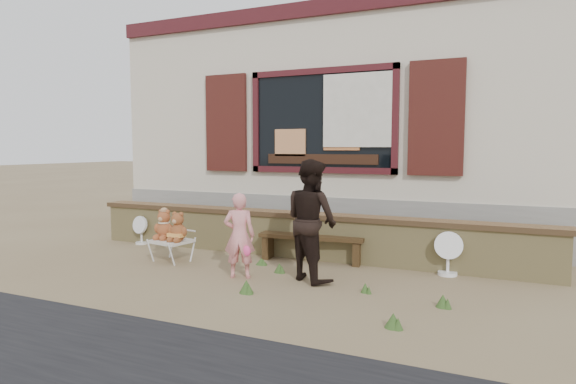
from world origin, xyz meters
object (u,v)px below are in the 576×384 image
at_px(bench, 312,242).
at_px(teddy_bear_right, 178,226).
at_px(adult, 311,220).
at_px(child, 239,235).
at_px(folding_chair, 172,242).
at_px(teddy_bear_left, 164,224).

xyz_separation_m(bench, teddy_bear_right, (-1.68, -0.84, 0.24)).
relative_size(bench, adult, 1.04).
bearing_deg(child, folding_chair, -35.18).
bearing_deg(folding_chair, adult, 8.24).
bearing_deg(teddy_bear_left, bench, 32.31).
relative_size(teddy_bear_left, child, 0.41).
distance_m(folding_chair, adult, 2.20).
relative_size(teddy_bear_left, adult, 0.29).
bearing_deg(teddy_bear_right, adult, 8.81).
height_order(bench, teddy_bear_right, teddy_bear_right).
bearing_deg(teddy_bear_left, teddy_bear_right, -0.00).
height_order(folding_chair, teddy_bear_left, teddy_bear_left).
height_order(teddy_bear_left, child, child).
xyz_separation_m(folding_chair, teddy_bear_left, (-0.14, 0.03, 0.25)).
bearing_deg(adult, teddy_bear_right, 29.95).
relative_size(folding_chair, teddy_bear_left, 1.34).
relative_size(bench, child, 1.44).
relative_size(child, adult, 0.72).
bearing_deg(bench, folding_chair, -160.96).
distance_m(bench, adult, 1.06).
distance_m(bench, child, 1.30).
distance_m(child, adult, 0.92).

